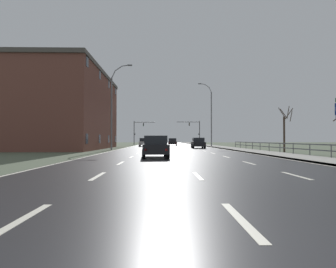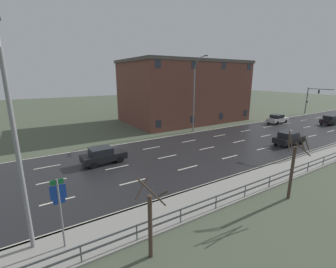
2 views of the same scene
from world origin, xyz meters
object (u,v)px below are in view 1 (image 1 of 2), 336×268
car_far_left (173,142)px  brick_building (57,110)px  traffic_signal_left (138,129)px  car_near_left (144,142)px  street_lamp_midground (211,116)px  traffic_signal_right (195,129)px  car_distant (198,143)px  street_lamp_foreground (336,60)px  street_lamp_left_bank (113,108)px  car_far_right (155,147)px

car_far_left → brick_building: brick_building is taller
traffic_signal_left → car_near_left: 16.03m
street_lamp_midground → brick_building: size_ratio=0.53×
traffic_signal_right → car_distant: bearing=-95.9°
street_lamp_midground → traffic_signal_left: street_lamp_midground is taller
traffic_signal_left → car_near_left: (2.46, -15.56, -2.98)m
street_lamp_midground → traffic_signal_right: size_ratio=1.95×
car_far_left → street_lamp_foreground: bearing=-78.9°
traffic_signal_right → street_lamp_left_bank: bearing=-113.7°
traffic_signal_right → traffic_signal_left: size_ratio=1.02×
car_near_left → street_lamp_left_bank: bearing=-101.2°
street_lamp_left_bank → traffic_signal_left: bearing=89.2°
brick_building → car_far_left: bearing=47.9°
street_lamp_midground → car_distant: (-3.40, -8.93, -4.78)m
street_lamp_foreground → traffic_signal_left: street_lamp_foreground is taller
traffic_signal_left → car_far_right: size_ratio=1.36×
car_far_right → brick_building: brick_building is taller
car_near_left → car_far_left: bearing=50.3°
traffic_signal_right → car_far_left: bearing=-122.4°
street_lamp_midground → traffic_signal_right: street_lamp_midground is taller
street_lamp_foreground → street_lamp_left_bank: bearing=124.5°
street_lamp_left_bank → brick_building: 9.69m
car_far_left → car_far_right: (-2.73, -38.65, 0.00)m
street_lamp_left_bank → car_distant: 13.50m
car_near_left → car_distant: bearing=-52.8°
street_lamp_foreground → street_lamp_midground: street_lamp_midground is taller
traffic_signal_right → car_far_left: size_ratio=1.39×
car_near_left → car_distant: same height
car_distant → car_far_right: 21.71m
traffic_signal_right → car_far_right: bearing=-100.1°
car_near_left → car_far_right: 31.87m
street_lamp_left_bank → traffic_signal_left: street_lamp_left_bank is taller
traffic_signal_left → car_distant: bearing=-67.3°
street_lamp_foreground → traffic_signal_right: 54.08m
car_distant → car_far_right: (-5.79, -20.93, 0.00)m
street_lamp_midground → car_near_left: (-11.96, 1.89, -4.78)m
street_lamp_left_bank → car_distant: (11.48, 5.51, -4.47)m
car_far_left → car_near_left: 8.82m
street_lamp_midground → street_lamp_left_bank: size_ratio=1.05×
street_lamp_midground → car_far_left: 11.91m
street_lamp_left_bank → traffic_signal_right: bearing=66.3°
street_lamp_foreground → traffic_signal_right: bearing=90.7°
street_lamp_midground → street_lamp_left_bank: street_lamp_midground is taller
car_far_left → traffic_signal_left: bearing=135.6°
car_distant → car_far_left: bearing=100.7°
street_lamp_midground → car_distant: bearing=-110.9°
street_lamp_left_bank → traffic_signal_right: 35.41m
street_lamp_left_bank → traffic_signal_right: (14.24, 32.40, -1.38)m
street_lamp_left_bank → car_far_left: bearing=70.1°
street_lamp_midground → car_far_right: (-9.19, -29.86, -4.78)m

